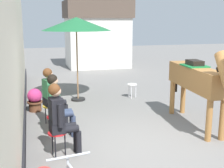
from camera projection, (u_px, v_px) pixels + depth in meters
name	position (u px, v px, depth m)	size (l,w,h in m)	color
ground_plane	(109.00, 106.00, 8.87)	(40.00, 40.00, 0.00)	slate
pub_facade_wall	(13.00, 65.00, 6.46)	(0.34, 14.00, 3.40)	beige
distant_cottage	(97.00, 33.00, 16.07)	(3.40, 2.60, 3.50)	silver
seated_visitor_near	(60.00, 116.00, 5.42)	(0.61, 0.49, 1.39)	red
seated_visitor_middle	(57.00, 102.00, 6.32)	(0.61, 0.49, 1.39)	red
seated_visitor_far	(52.00, 93.00, 7.13)	(0.61, 0.48, 1.39)	gold
saddled_horse_center	(198.00, 79.00, 6.87)	(0.60, 3.00, 2.06)	#9E6B38
flower_planter_farthest	(35.00, 99.00, 8.27)	(0.43, 0.43, 0.64)	brown
cafe_parasol	(76.00, 24.00, 8.98)	(2.10, 2.10, 2.58)	black
spare_stool_white	(132.00, 86.00, 9.69)	(0.32, 0.32, 0.46)	white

